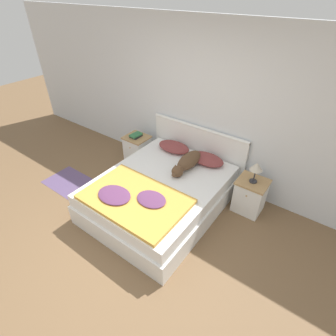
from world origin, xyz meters
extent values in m
plane|color=brown|center=(0.00, 0.00, 0.00)|extent=(16.00, 16.00, 0.00)
cube|color=silver|center=(0.00, 2.13, 1.27)|extent=(9.00, 0.06, 2.55)
cube|color=white|center=(-0.09, 1.00, 0.16)|extent=(1.66, 2.06, 0.32)
cube|color=white|center=(-0.09, 1.00, 0.42)|extent=(1.60, 2.00, 0.20)
cube|color=white|center=(-0.09, 2.06, 0.47)|extent=(1.74, 0.04, 0.94)
cylinder|color=white|center=(-0.09, 2.06, 0.94)|extent=(1.74, 0.06, 0.06)
cube|color=white|center=(-1.21, 1.75, 0.26)|extent=(0.40, 0.37, 0.52)
cube|color=tan|center=(-1.21, 1.75, 0.53)|extent=(0.43, 0.39, 0.03)
sphere|color=tan|center=(-1.21, 1.56, 0.40)|extent=(0.02, 0.02, 0.02)
cube|color=white|center=(1.03, 1.75, 0.26)|extent=(0.40, 0.37, 0.52)
cube|color=tan|center=(1.03, 1.75, 0.53)|extent=(0.43, 0.39, 0.03)
sphere|color=tan|center=(1.03, 1.56, 0.40)|extent=(0.02, 0.02, 0.02)
ellipsoid|color=brown|center=(-0.41, 1.81, 0.58)|extent=(0.57, 0.35, 0.12)
ellipsoid|color=brown|center=(0.23, 1.81, 0.58)|extent=(0.57, 0.35, 0.12)
cube|color=gold|center=(-0.09, 0.47, 0.54)|extent=(1.37, 0.91, 0.05)
ellipsoid|color=#663860|center=(-0.33, 0.34, 0.59)|extent=(0.48, 0.36, 0.05)
ellipsoid|color=#663860|center=(0.12, 0.56, 0.58)|extent=(0.41, 0.32, 0.04)
ellipsoid|color=brown|center=(0.06, 1.56, 0.63)|extent=(0.24, 0.56, 0.21)
sphere|color=brown|center=(0.06, 1.24, 0.60)|extent=(0.18, 0.18, 0.18)
ellipsoid|color=brown|center=(0.06, 1.17, 0.59)|extent=(0.08, 0.10, 0.07)
cone|color=brown|center=(0.01, 1.25, 0.67)|extent=(0.06, 0.06, 0.06)
cone|color=brown|center=(0.11, 1.25, 0.67)|extent=(0.06, 0.06, 0.06)
ellipsoid|color=brown|center=(0.10, 1.80, 0.57)|extent=(0.16, 0.25, 0.08)
cube|color=#232328|center=(-1.21, 1.75, 0.56)|extent=(0.16, 0.19, 0.03)
cube|color=#337547|center=(-1.21, 1.74, 0.59)|extent=(0.16, 0.23, 0.03)
cylinder|color=#2D2D33|center=(1.03, 1.74, 0.55)|extent=(0.11, 0.11, 0.02)
cylinder|color=#2D2D33|center=(1.03, 1.74, 0.66)|extent=(0.02, 0.02, 0.19)
cone|color=beige|center=(1.03, 1.74, 0.81)|extent=(0.18, 0.18, 0.12)
cube|color=#604C75|center=(-1.61, 0.54, 0.00)|extent=(1.10, 0.60, 0.00)
camera|label=1|loc=(1.78, -1.34, 2.88)|focal=28.00mm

